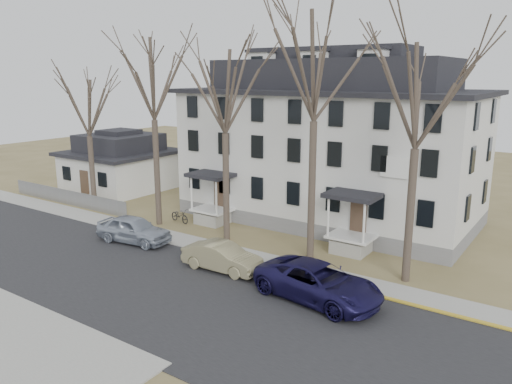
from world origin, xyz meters
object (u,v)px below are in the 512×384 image
Objects in this scene: tree_far_left at (152,73)px; car_silver at (134,230)px; tree_center at (315,58)px; bicycle_left at (180,216)px; tree_bungalow at (87,104)px; boarding_house at (329,145)px; tree_mid_left at (225,86)px; tree_mid_right at (419,89)px; car_navy at (318,283)px; car_tan at (222,258)px; small_house at (121,164)px.

car_silver is (1.61, -3.75, -9.51)m from tree_far_left.
bicycle_left is (-11.00, 1.04, -10.59)m from tree_center.
boarding_house is at bearing 27.01° from tree_bungalow.
tree_mid_left and tree_mid_right have the same top height.
car_silver is (-10.39, -3.75, -10.25)m from tree_center.
tree_center is 2.39× the size of car_navy.
tree_center is at bearing 0.00° from tree_far_left.
boarding_house is 4.26× the size of car_silver.
tree_mid_right is (5.50, 0.00, -1.48)m from tree_center.
boarding_house is at bearing -2.31° from car_tan.
tree_mid_right is at bearing -12.27° from small_house.
small_house is (-20.00, -1.96, -3.13)m from boarding_house.
tree_center reaches higher than small_house.
tree_center is (6.00, 0.00, 1.48)m from tree_mid_left.
tree_far_left is (-9.00, -8.15, 4.96)m from boarding_house.
bicycle_left is at bearing 7.40° from tree_bungalow.
tree_mid_left is (17.00, -6.20, 7.35)m from small_house.
tree_bungalow is 23.49m from car_navy.
tree_mid_left is at bearing 0.00° from tree_bungalow.
boarding_house is at bearing -39.32° from car_silver.
car_navy is (5.88, -0.31, 0.12)m from car_tan.
car_navy reaches higher than bicycle_left.
bicycle_left is at bearing -138.36° from boarding_house.
car_navy is at bearing -57.79° from tree_center.
tree_mid_left is at bearing -56.98° from car_silver.
tree_center is 19.23m from tree_bungalow.
tree_far_left reaches higher than boarding_house.
bicycle_left is at bearing -23.26° from small_house.
tree_mid_left reaches higher than bicycle_left.
tree_mid_left is 13.08m from tree_bungalow.
small_house is 4.62× the size of bicycle_left.
tree_center is 1.15× the size of tree_mid_right.
boarding_house is 1.63× the size of tree_mid_right.
tree_mid_right reaches higher than car_tan.
tree_bungalow is 11.89m from car_silver.
tree_bungalow reaches higher than car_silver.
car_navy is at bearing -100.95° from car_silver.
tree_bungalow is at bearing 180.00° from tree_mid_right.
tree_mid_left reaches higher than tree_bungalow.
car_tan is (-3.02, -4.25, -10.34)m from tree_center.
small_house is 19.53m from tree_mid_left.
car_silver is (-7.39, -11.91, -4.55)m from boarding_house.
tree_mid_right is 2.61× the size of car_silver.
tree_far_left is 13.82m from car_tan.
tree_far_left is 10.35m from car_silver.
tree_mid_right is 24.54m from tree_bungalow.
tree_far_left is 7.29× the size of bicycle_left.
car_tan is at bearing -90.07° from boarding_house.
tree_center is at bearing -77.64° from car_silver.
tree_mid_right is at bearing 0.00° from tree_far_left.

